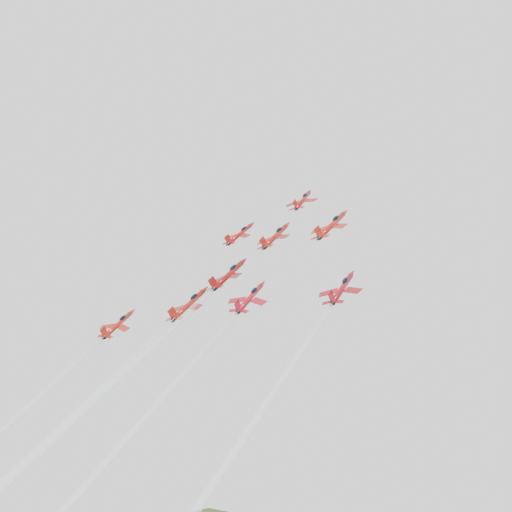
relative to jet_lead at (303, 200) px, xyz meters
The scene contains 8 objects.
jet_lead is the anchor object (origin of this frame).
jet_row2_left 18.85m from the jet_lead, 133.89° to the right, with size 8.75×10.63×8.48m.
jet_row2_center 20.09m from the jet_lead, 78.70° to the right, with size 9.63×11.70×9.33m.
jet_row2_right 26.18m from the jet_lead, 39.01° to the right, with size 9.93×12.07×9.63m.
jet_center 84.95m from the jet_lead, 89.86° to the right, with size 9.97×86.03×68.45m.
jet_rear_left 95.59m from the jet_lead, 92.31° to the right, with size 9.84×84.92×67.57m.
jet_rear_right 90.39m from the jet_lead, 79.19° to the right, with size 8.70×75.07×59.73m.
jet_rear_farright 93.92m from the jet_lead, 63.53° to the right, with size 8.42×72.67×57.82m.
Camera 1 is at (90.14, -106.20, 118.42)m, focal length 45.00 mm.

